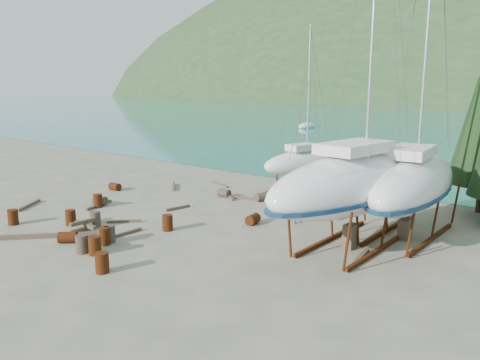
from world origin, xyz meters
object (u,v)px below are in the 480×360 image
Objects in this scene: small_sailboat_shore at (304,162)px; worker at (298,207)px; large_sailboat_far at (412,181)px; large_sailboat_near at (359,181)px.

small_sailboat_shore reaches higher than worker.
worker is (4.97, -8.48, -1.07)m from small_sailboat_shore.
large_sailboat_far reaches higher than worker.
large_sailboat_near reaches higher than worker.
large_sailboat_near is at bearing -123.64° from large_sailboat_far.
large_sailboat_far is 6.37m from worker.
worker is (-4.30, 1.41, -2.29)m from large_sailboat_near.
large_sailboat_far is at bearing 69.58° from large_sailboat_near.
small_sailboat_shore is at bearing 50.37° from worker.
large_sailboat_far is 12.84m from small_sailboat_shore.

